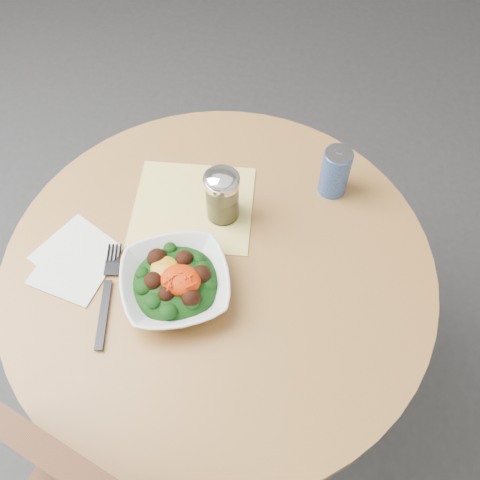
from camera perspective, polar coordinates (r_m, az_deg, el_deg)
The scene contains 8 objects.
ground at distance 1.80m, azimuth -1.50°, elevation -14.81°, with size 6.00×6.00×0.00m, color #313134.
table at distance 1.28m, azimuth -2.05°, elevation -7.09°, with size 0.90×0.90×0.75m.
cloth_napkin at distance 1.19m, azimuth -5.02°, elevation 3.63°, with size 0.26×0.24×0.00m, color yellow.
paper_napkins at distance 1.16m, azimuth -17.20°, elevation -2.03°, with size 0.19×0.21×0.00m.
salad_bowl at distance 1.06m, azimuth -6.89°, elevation -4.54°, with size 0.28×0.28×0.08m.
fork at distance 1.10m, azimuth -13.92°, elevation -5.25°, with size 0.07×0.23×0.00m.
spice_shaker at distance 1.12m, azimuth -1.91°, elevation 4.78°, with size 0.08×0.08×0.14m.
beverage_can at distance 1.19m, azimuth 10.12°, elevation 7.18°, with size 0.06×0.06×0.12m.
Camera 1 is at (0.17, -0.53, 1.71)m, focal length 40.00 mm.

